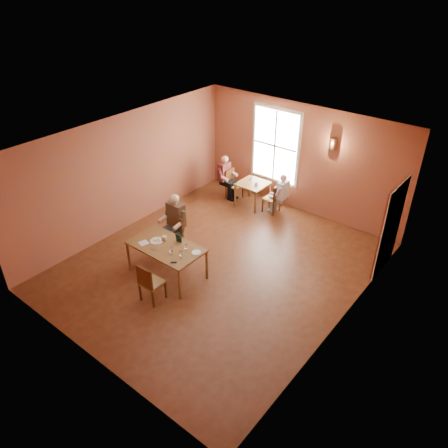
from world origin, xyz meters
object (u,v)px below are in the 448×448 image
Objects in this scene: main_table at (167,260)px; second_table at (252,194)px; diner_white at (273,194)px; chair_diner_white at (272,198)px; chair_diner_main at (171,237)px; diner_maroon at (234,179)px; diner_main at (170,229)px; chair_diner_maroon at (234,184)px; chair_empty at (152,282)px.

main_table is 3.85m from second_table.
diner_white reaches higher than second_table.
chair_diner_white is at bearing 90.00° from diner_white.
main_table is 0.82m from chair_diner_main.
chair_diner_white is 1.34m from diner_maroon.
diner_white is at bearing 85.83° from main_table.
diner_main is 3.30m from chair_diner_white.
diner_main is 3.26m from chair_diner_maroon.
chair_empty is at bearing -65.52° from main_table.
chair_diner_main reaches higher than chair_empty.
chair_empty is at bearing -80.64° from second_table.
second_table is 0.68× the size of diner_white.
chair_diner_white is (0.75, 3.20, -0.26)m from diner_main.
diner_main reaches higher than chair_diner_white.
chair_diner_white is 0.76× the size of diner_white.
chair_diner_white is at bearing -103.16° from diner_main.
chair_diner_maroon is at bearing -80.24° from diner_main.
diner_maroon is at bearing 180.00° from second_table.
diner_main is at bearing 128.88° from main_table.
chair_diner_main is at bearing 9.85° from chair_diner_maroon.
diner_main is (-0.50, 0.62, 0.31)m from main_table.
chair_diner_white is 0.70× the size of diner_maroon.
second_table is 0.63× the size of diner_maroon.
second_table is at bearing 90.00° from diner_white.
diner_white is at bearing 90.00° from diner_maroon.
main_table is 0.86m from diner_main.
chair_empty is 4.82m from chair_diner_maroon.
chair_diner_main is 1.07× the size of chair_diner_maroon.
main_table is at bearing 176.27° from chair_diner_white.
diner_maroon is at bearing 90.00° from diner_white.
main_table is 1.91× the size of chair_diner_white.
diner_white reaches higher than chair_diner_main.
main_table is 1.78× the size of chair_diner_main.
diner_maroon is (-0.58, 3.17, 0.15)m from chair_diner_main.
chair_diner_main reaches higher than main_table.
chair_diner_main is 1.07× the size of chair_diner_white.
chair_diner_white is (0.65, 0.00, 0.09)m from second_table.
chair_diner_white is (0.25, 3.82, 0.05)m from main_table.
second_table is at bearing 96.50° from chair_empty.
chair_diner_white is at bearing 88.51° from chair_empty.
chair_empty reaches higher than chair_diner_maroon.
main_table is 1.34× the size of diner_maroon.
diner_maroon is (-1.08, 3.82, 0.23)m from main_table.
diner_white reaches higher than chair_diner_maroon.
chair_diner_main is at bearing -91.79° from second_table.
chair_diner_white is (-0.11, 4.61, -0.02)m from chair_empty.
chair_diner_maroon is at bearing 180.00° from second_table.
diner_maroon reaches higher than chair_diner_white.
chair_empty is at bearing 17.00° from chair_diner_maroon.
chair_diner_white is at bearing -103.28° from chair_diner_main.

